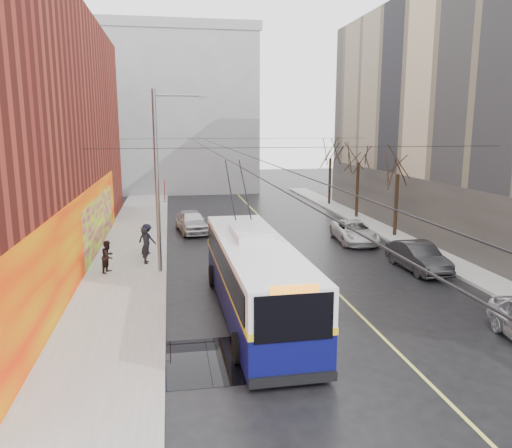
{
  "coord_description": "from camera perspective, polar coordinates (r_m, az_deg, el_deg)",
  "views": [
    {
      "loc": [
        -5.67,
        -14.5,
        7.26
      ],
      "look_at": [
        -1.86,
        7.53,
        2.88
      ],
      "focal_mm": 35.0,
      "sensor_mm": 36.0,
      "label": 1
    }
  ],
  "objects": [
    {
      "name": "parked_car_b",
      "position": [
        26.84,
        18.05,
        -3.56
      ],
      "size": [
        1.66,
        4.44,
        1.45
      ],
      "primitive_type": "imported",
      "rotation": [
        0.0,
        0.0,
        0.03
      ],
      "color": "#252527",
      "rests_on": "ground"
    },
    {
      "name": "pedestrian_a",
      "position": [
        26.89,
        -12.5,
        -2.43
      ],
      "size": [
        0.48,
        0.71,
        1.89
      ],
      "primitive_type": "imported",
      "rotation": [
        0.0,
        0.0,
        1.53
      ],
      "color": "black",
      "rests_on": "sidewalk_left"
    },
    {
      "name": "catenary_wires",
      "position": [
        29.45,
        -3.75,
        9.09
      ],
      "size": [
        18.0,
        60.0,
        0.22
      ],
      "color": "black"
    },
    {
      "name": "pedestrian_b",
      "position": [
        25.7,
        -16.56,
        -3.58
      ],
      "size": [
        0.87,
        0.96,
        1.61
      ],
      "primitive_type": "imported",
      "rotation": [
        0.0,
        0.0,
        1.16
      ],
      "color": "black",
      "rests_on": "sidewalk_left"
    },
    {
      "name": "streetlight_pole",
      "position": [
        24.62,
        -10.9,
        5.26
      ],
      "size": [
        2.65,
        0.6,
        9.0
      ],
      "color": "slate",
      "rests_on": "ground"
    },
    {
      "name": "puddle",
      "position": [
        16.35,
        -6.56,
        -15.34
      ],
      "size": [
        2.73,
        3.37,
        0.01
      ],
      "primitive_type": "cube",
      "color": "black",
      "rests_on": "ground"
    },
    {
      "name": "ground",
      "position": [
        17.18,
        10.78,
        -14.13
      ],
      "size": [
        140.0,
        140.0,
        0.0
      ],
      "primitive_type": "plane",
      "color": "black",
      "rests_on": "ground"
    },
    {
      "name": "building_far",
      "position": [
        59.51,
        -10.37,
        12.61
      ],
      "size": [
        20.5,
        12.1,
        18.0
      ],
      "color": "gray",
      "rests_on": "ground"
    },
    {
      "name": "pigeons_flying",
      "position": [
        25.09,
        -4.5,
        10.88
      ],
      "size": [
        2.88,
        2.2,
        2.16
      ],
      "color": "slate"
    },
    {
      "name": "lane_line",
      "position": [
        30.27,
        4.19,
        -2.81
      ],
      "size": [
        0.12,
        50.0,
        0.01
      ],
      "primitive_type": "cube",
      "color": "#BFB74C",
      "rests_on": "ground"
    },
    {
      "name": "sidewalk_right",
      "position": [
        31.13,
        18.65,
        -2.85
      ],
      "size": [
        2.0,
        60.0,
        0.15
      ],
      "primitive_type": "cube",
      "color": "gray",
      "rests_on": "ground"
    },
    {
      "name": "tree_far",
      "position": [
        46.9,
        8.52,
        8.38
      ],
      "size": [
        3.2,
        3.2,
        6.57
      ],
      "color": "black",
      "rests_on": "ground"
    },
    {
      "name": "sidewalk_left",
      "position": [
        27.55,
        -14.35,
        -4.38
      ],
      "size": [
        4.0,
        60.0,
        0.15
      ],
      "primitive_type": "cube",
      "color": "gray",
      "rests_on": "ground"
    },
    {
      "name": "parked_car_c",
      "position": [
        32.36,
        11.18,
        -0.87
      ],
      "size": [
        2.63,
        5.03,
        1.35
      ],
      "primitive_type": "imported",
      "rotation": [
        0.0,
        0.0,
        -0.08
      ],
      "color": "silver",
      "rests_on": "ground"
    },
    {
      "name": "tree_mid",
      "position": [
        40.31,
        11.66,
        8.01
      ],
      "size": [
        3.2,
        3.2,
        6.68
      ],
      "color": "black",
      "rests_on": "ground"
    },
    {
      "name": "pedestrian_c",
      "position": [
        28.94,
        -12.36,
        -1.65
      ],
      "size": [
        1.27,
        1.13,
        1.71
      ],
      "primitive_type": "imported",
      "rotation": [
        0.0,
        0.0,
        2.58
      ],
      "color": "black",
      "rests_on": "sidewalk_left"
    },
    {
      "name": "trolleybus",
      "position": [
        19.41,
        -0.14,
        -5.94
      ],
      "size": [
        2.95,
        12.04,
        5.67
      ],
      "rotation": [
        0.0,
        0.0,
        0.02
      ],
      "color": "#090A43",
      "rests_on": "ground"
    },
    {
      "name": "following_car",
      "position": [
        34.97,
        -7.38,
        0.31
      ],
      "size": [
        2.47,
        4.78,
        1.55
      ],
      "primitive_type": "imported",
      "rotation": [
        0.0,
        0.0,
        0.14
      ],
      "color": "#BCBDC2",
      "rests_on": "ground"
    },
    {
      "name": "tree_near",
      "position": [
        33.92,
        15.96,
        6.8
      ],
      "size": [
        3.2,
        3.2,
        6.4
      ],
      "color": "black",
      "rests_on": "ground"
    }
  ]
}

